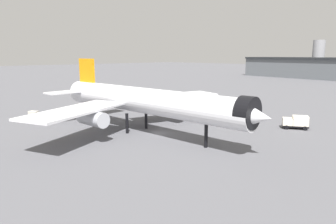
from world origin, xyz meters
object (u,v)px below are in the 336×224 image
at_px(service_truck_front, 296,122).
at_px(baggage_cart_trailing, 34,114).
at_px(baggage_tug_wing, 81,108).
at_px(airliner_near_gate, 143,101).

relative_size(service_truck_front, baggage_cart_trailing, 2.08).
distance_m(service_truck_front, baggage_tug_wing, 58.44).
bearing_deg(service_truck_front, airliner_near_gate, 20.38).
bearing_deg(airliner_near_gate, baggage_cart_trailing, -165.05).
height_order(airliner_near_gate, baggage_cart_trailing, airliner_near_gate).
distance_m(service_truck_front, baggage_cart_trailing, 65.54).
bearing_deg(service_truck_front, baggage_cart_trailing, 4.22).
xyz_separation_m(baggage_tug_wing, baggage_cart_trailing, (-0.49, -13.61, 0.00)).
height_order(airliner_near_gate, service_truck_front, airliner_near_gate).
height_order(baggage_tug_wing, baggage_cart_trailing, baggage_tug_wing).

